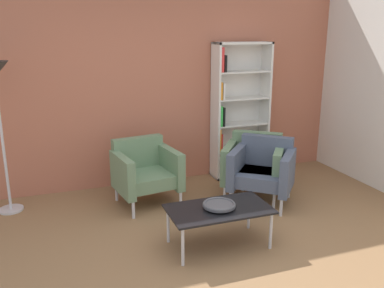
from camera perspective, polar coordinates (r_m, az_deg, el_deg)
name	(u,v)px	position (r m, az deg, el deg)	size (l,w,h in m)	color
ground_plane	(215,272)	(3.86, 3.13, -17.10)	(8.32, 8.32, 0.00)	olive
brick_back_panel	(144,77)	(5.63, -6.52, 9.04)	(6.40, 0.12, 2.90)	#B2664C
bookshelf_tall	(236,113)	(5.94, 6.03, 4.30)	(0.80, 0.30, 1.90)	silver
coffee_table_low	(219,211)	(4.11, 3.71, -9.12)	(1.00, 0.56, 0.40)	black
decorative_bowl	(219,205)	(4.08, 3.73, -8.28)	(0.32, 0.32, 0.05)	#4C4C51
armchair_near_window	(145,170)	(5.10, -6.43, -3.61)	(0.81, 0.76, 0.78)	slate
armchair_corner_red	(263,169)	(5.19, 9.64, -3.40)	(0.95, 0.94, 0.78)	#4C566B
armchair_spare_guest	(254,164)	(5.36, 8.47, -2.71)	(0.95, 0.93, 0.78)	slate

